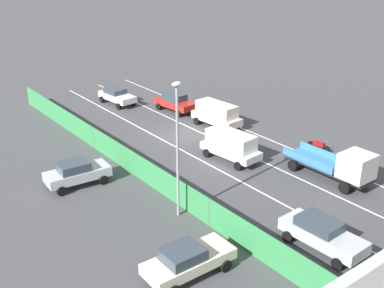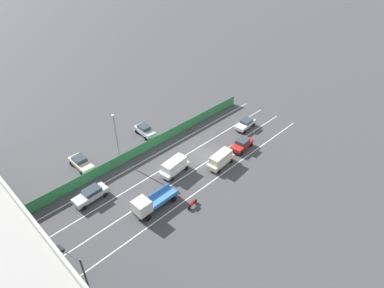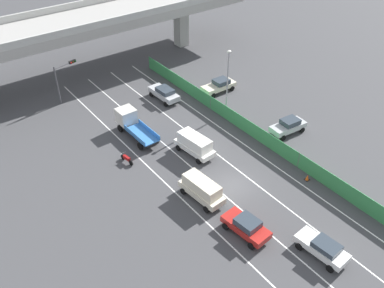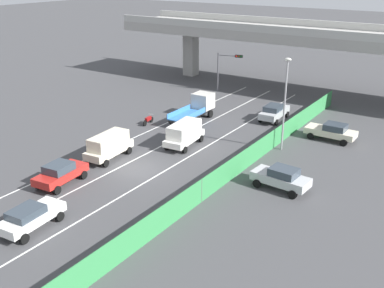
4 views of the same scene
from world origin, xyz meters
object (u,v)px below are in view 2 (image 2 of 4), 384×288
Objects in this scene: car_sedan_silver at (91,194)px; street_lamp at (116,135)px; car_sedan_red at (242,144)px; traffic_light at (74,263)px; flatbed_truck_blue at (149,204)px; parked_wagon_silver at (145,130)px; car_van_white at (174,166)px; car_van_cream at (221,159)px; traffic_cone at (192,128)px; parked_sedan_cream at (81,162)px; car_sedan_white at (245,124)px; motorcycle at (192,204)px.

street_lamp reaches higher than car_sedan_silver.
traffic_light is (-2.88, 30.12, 2.69)m from car_sedan_red.
flatbed_truck_blue is 1.46× the size of parked_wagon_silver.
flatbed_truck_blue is 17.70m from parked_wagon_silver.
car_sedan_silver is at bearing 71.85° from car_van_white.
traffic_light is (-17.00, 21.74, 2.67)m from parked_wagon_silver.
traffic_cone is at bearing -22.43° from car_van_cream.
street_lamp reaches higher than parked_sedan_cream.
parked_sedan_cream is at bearing 67.52° from car_sedan_white.
car_van_white is at bearing -108.15° from car_sedan_silver.
parked_wagon_silver is 0.94× the size of parked_sedan_cream.
car_sedan_white is at bearing -97.42° from car_sedan_silver.
car_sedan_red reaches higher than parked_sedan_cream.
parked_sedan_cream is 7.58× the size of traffic_cone.
parked_sedan_cream is at bearing 39.60° from car_van_white.
car_sedan_silver is 0.57× the size of street_lamp.
car_van_cream is 0.59× the size of street_lamp.
car_sedan_red is 0.54× the size of street_lamp.
car_van_white is at bearing -152.46° from street_lamp.
motorcycle is at bearing -125.64° from flatbed_truck_blue.
street_lamp is (11.42, 9.99, 3.67)m from car_van_cream.
parked_sedan_cream reaches higher than traffic_cone.
parked_wagon_silver is 7.12× the size of traffic_cone.
car_sedan_white is 36.10m from traffic_light.
car_van_white is at bearing -65.92° from flatbed_truck_blue.
flatbed_truck_blue reaches higher than car_van_cream.
traffic_cone is at bearing -123.72° from parked_wagon_silver.
parked_sedan_cream is at bearing 55.59° from car_sedan_red.
street_lamp is at bearing 69.80° from car_sedan_white.
car_van_cream is 0.95× the size of traffic_light.
parked_sedan_cream is (14.37, 14.80, -0.33)m from car_van_cream.
car_van_white reaches higher than parked_wagon_silver.
traffic_light is at bearing 95.46° from car_sedan_red.
car_van_white reaches higher than motorcycle.
street_lamp is at bearing 54.74° from car_sedan_red.
traffic_light reaches higher than car_sedan_white.
car_sedan_white is 6.30m from car_sedan_red.
traffic_cone is (12.80, -12.97, -0.18)m from motorcycle.
traffic_light reaches higher than parked_wagon_silver.
parked_sedan_cream is at bearing 45.85° from car_van_cream.
flatbed_truck_blue is 10.42× the size of traffic_cone.
parked_sedan_cream is (14.00, 20.44, -0.03)m from car_sedan_red.
street_lamp reaches higher than motorcycle.
car_sedan_red is 0.94× the size of car_sedan_silver.
parked_wagon_silver is 8.24m from traffic_cone.
car_van_cream is (-3.70, 10.98, 0.35)m from car_sedan_white.
parked_sedan_cream is 19.43m from traffic_cone.
car_van_cream is at bearing 157.57° from traffic_cone.
parked_sedan_cream is 0.56× the size of street_lamp.
car_van_cream is 5.66m from car_sedan_red.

